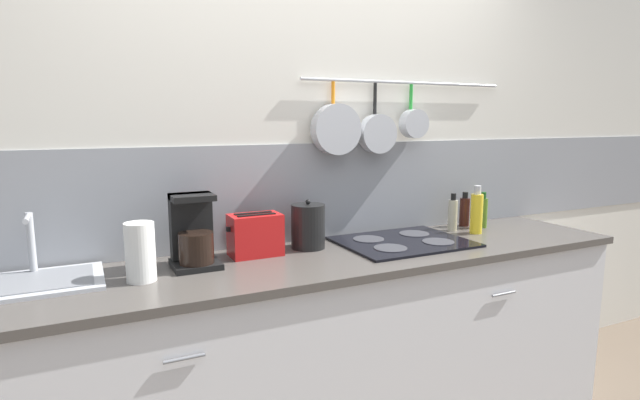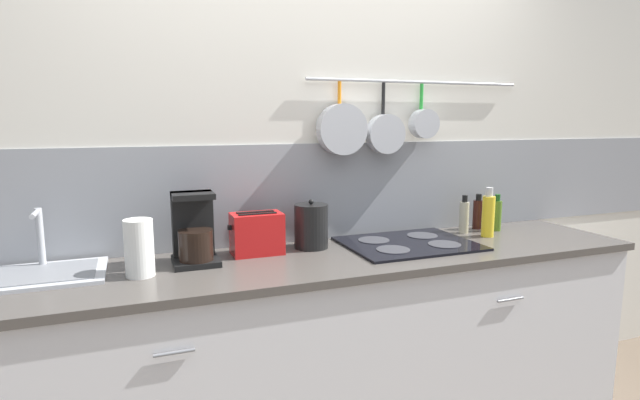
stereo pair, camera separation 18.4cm
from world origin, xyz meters
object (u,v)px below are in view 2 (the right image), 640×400
object	(u,v)px
bottle_hot_sauce	(464,217)
bottle_cooking_wine	(488,215)
coffee_maker	(194,234)
bottle_dish_soap	(478,213)
toaster	(257,234)
kettle	(311,226)
bottle_olive_oil	(497,215)
paper_towel_roll	(139,248)

from	to	relation	value
bottle_hot_sauce	bottle_cooking_wine	world-z (taller)	bottle_cooking_wine
coffee_maker	bottle_dish_soap	distance (m)	1.56
bottle_hot_sauce	coffee_maker	bearing A→B (deg)	-177.76
toaster	bottle_hot_sauce	bearing A→B (deg)	0.74
kettle	bottle_olive_oil	world-z (taller)	kettle
bottle_cooking_wine	bottle_hot_sauce	bearing A→B (deg)	123.13
coffee_maker	bottle_dish_soap	xyz separation A→B (m)	(1.55, 0.12, -0.04)
toaster	bottle_hot_sauce	size ratio (longest dim) A/B	1.19
bottle_hot_sauce	bottle_olive_oil	world-z (taller)	bottle_hot_sauce
bottle_cooking_wine	bottle_olive_oil	size ratio (longest dim) A/B	1.28
kettle	bottle_hot_sauce	xyz separation A→B (m)	(0.87, -0.00, -0.01)
bottle_hot_sauce	paper_towel_roll	bearing A→B (deg)	-174.20
toaster	bottle_cooking_wine	bearing A→B (deg)	-4.36
paper_towel_roll	bottle_dish_soap	size ratio (longest dim) A/B	1.15
toaster	bottle_dish_soap	xyz separation A→B (m)	(1.27, 0.08, -0.01)
paper_towel_roll	coffee_maker	size ratio (longest dim) A/B	0.74
toaster	bottle_hot_sauce	xyz separation A→B (m)	(1.13, 0.01, -0.00)
bottle_olive_oil	coffee_maker	bearing A→B (deg)	-178.41
paper_towel_roll	kettle	distance (m)	0.79
paper_towel_roll	kettle	bearing A→B (deg)	12.35
bottle_hot_sauce	bottle_dish_soap	distance (m)	0.16
bottle_olive_oil	bottle_dish_soap	bearing A→B (deg)	130.86
paper_towel_roll	bottle_cooking_wine	xyz separation A→B (m)	(1.70, 0.06, 0.00)
bottle_dish_soap	paper_towel_roll	bearing A→B (deg)	-172.59
toaster	bottle_cooking_wine	xyz separation A→B (m)	(1.20, -0.09, 0.02)
toaster	kettle	bearing A→B (deg)	3.58
paper_towel_roll	bottle_olive_oil	bearing A→B (deg)	4.84
kettle	bottle_hot_sauce	bearing A→B (deg)	-0.13
bottle_hot_sauce	bottle_cooking_wine	distance (m)	0.13
toaster	kettle	world-z (taller)	kettle
kettle	bottle_hot_sauce	world-z (taller)	kettle
bottle_cooking_wine	bottle_olive_oil	world-z (taller)	bottle_cooking_wine
kettle	bottle_cooking_wine	world-z (taller)	bottle_cooking_wine
bottle_hot_sauce	bottle_olive_oil	xyz separation A→B (m)	(0.21, -0.01, -0.00)
bottle_cooking_wine	kettle	bearing A→B (deg)	173.40
coffee_maker	bottle_hot_sauce	size ratio (longest dim) A/B	1.47
bottle_olive_oil	bottle_cooking_wine	bearing A→B (deg)	-145.05
paper_towel_roll	coffee_maker	bearing A→B (deg)	26.57
coffee_maker	toaster	world-z (taller)	coffee_maker
coffee_maker	bottle_olive_oil	size ratio (longest dim) A/B	1.50
bottle_dish_soap	toaster	bearing A→B (deg)	-176.42
toaster	bottle_dish_soap	size ratio (longest dim) A/B	1.25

